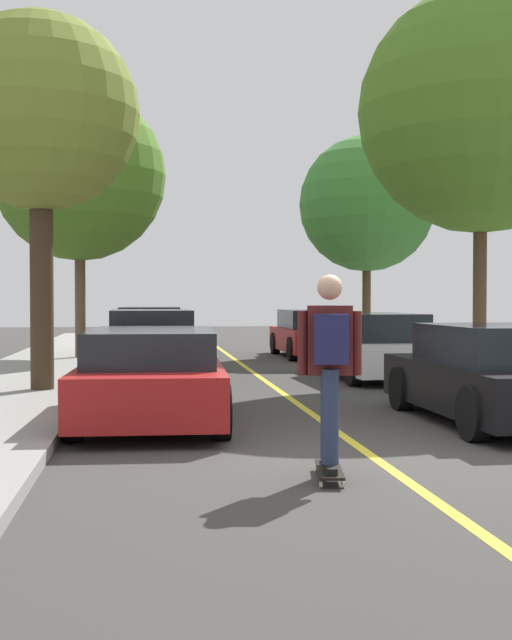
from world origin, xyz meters
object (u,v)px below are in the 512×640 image
parked_car_right_near (372,346)px  parked_car_right_far (312,334)px  street_tree_right_near (367,204)px  skateboarder (330,359)px  street_tree_left_nearest (41,115)px  street_tree_right_nearest (481,111)px  street_tree_left_near (80,175)px  skateboard (329,470)px  parked_car_left_nearest (152,375)px  parked_car_left_near (151,346)px  parked_car_left_far (151,332)px  parked_car_right_nearest (498,375)px

parked_car_right_near → parked_car_right_far: (-0.00, 6.20, -0.02)m
street_tree_right_near → skateboarder: size_ratio=3.58×
street_tree_left_nearest → street_tree_right_nearest: size_ratio=0.83×
parked_car_right_near → street_tree_left_nearest: bearing=-159.0°
street_tree_left_near → street_tree_right_near: 8.35m
street_tree_left_nearest → street_tree_right_nearest: (8.12, 1.20, 0.59)m
parked_car_right_near → skateboard: size_ratio=4.89×
street_tree_left_near → skateboarder: bearing=-76.5°
parked_car_right_near → parked_car_right_far: size_ratio=1.02×
parked_car_left_nearest → street_tree_left_near: (-1.80, 10.42, 4.19)m
parked_car_left_near → parked_car_right_near: size_ratio=0.98×
parked_car_left_far → parked_car_right_near: (4.52, -6.43, -0.04)m
parked_car_right_nearest → parked_car_right_far: parked_car_right_far is taller
parked_car_left_near → street_tree_left_nearest: 5.18m
parked_car_right_far → street_tree_left_nearest: (-6.32, -8.63, 4.03)m
parked_car_left_nearest → parked_car_left_near: parked_car_left_near is taller
parked_car_left_near → street_tree_right_nearest: (6.32, -1.57, 4.58)m
parked_car_left_far → parked_car_left_nearest: bearing=-90.0°
parked_car_right_nearest → street_tree_left_nearest: size_ratio=0.65×
parked_car_right_far → street_tree_left_near: (-6.32, -1.15, 4.17)m
street_tree_left_nearest → street_tree_right_nearest: 8.23m
parked_car_left_nearest → skateboard: bearing=-66.4°
skateboard → skateboarder: bearing=-98.9°
street_tree_right_nearest → skateboarder: (-4.74, -7.80, -4.17)m
street_tree_right_nearest → skateboarder: size_ratio=4.27×
street_tree_right_nearest → street_tree_right_near: bearing=90.0°
street_tree_right_near → parked_car_left_far: bearing=-175.2°
street_tree_left_nearest → parked_car_right_far: bearing=53.8°
skateboard → skateboarder: size_ratio=0.49×
parked_car_left_near → parked_car_right_nearest: parked_car_left_near is taller
parked_car_left_near → parked_car_right_near: (4.53, -0.34, -0.01)m
street_tree_left_nearest → parked_car_left_near: bearing=57.0°
parked_car_right_near → skateboarder: (-2.94, -9.03, 0.43)m
parked_car_right_nearest → skateboarder: (-2.94, -2.98, 0.47)m
parked_car_right_near → parked_car_right_far: 6.20m
street_tree_left_near → skateboarder: size_ratio=3.93×
parked_car_right_near → street_tree_left_nearest: 7.87m
street_tree_right_nearest → parked_car_right_far: bearing=103.6°
skateboard → street_tree_left_nearest: bearing=117.3°
parked_car_right_nearest → parked_car_left_nearest: bearing=171.5°
street_tree_left_nearest → street_tree_left_near: (0.00, 7.48, 0.14)m
street_tree_left_near → skateboard: bearing=-76.5°
parked_car_left_near → parked_car_right_nearest: 7.82m
parked_car_left_nearest → parked_car_right_far: bearing=68.6°
skateboarder → street_tree_right_near: bearing=73.5°
parked_car_left_nearest → skateboard: (1.59, -3.63, -0.54)m
street_tree_right_nearest → skateboard: 10.47m
skateboarder → street_tree_right_nearest: bearing=58.7°
parked_car_left_near → street_tree_left_near: 6.53m
parked_car_left_near → parked_car_left_nearest: bearing=-90.0°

